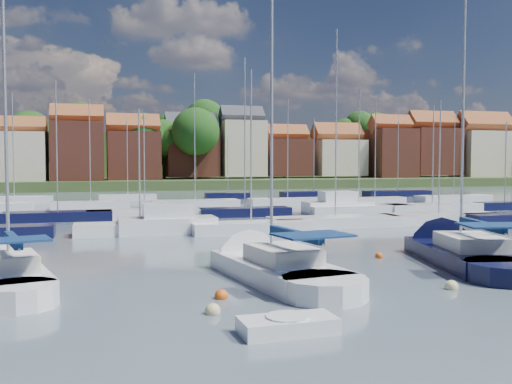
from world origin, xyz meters
name	(u,v)px	position (x,y,z in m)	size (l,w,h in m)	color
ground	(194,210)	(0.00, 40.00, 0.00)	(260.00, 260.00, 0.00)	#4B5966
sailboat_left	(8,276)	(-13.99, 4.40, 0.36)	(4.95, 10.40, 13.75)	white
sailboat_centre	(261,265)	(-2.89, 4.02, 0.35)	(5.24, 13.02, 17.14)	white
sailboat_navy	(450,251)	(8.34, 5.41, 0.34)	(6.69, 14.25, 18.98)	black
tender	(288,326)	(-4.79, -5.34, 0.25)	(3.00, 1.47, 0.64)	white
buoy_b	(213,314)	(-6.53, -2.50, 0.00)	(0.54, 0.54, 0.54)	beige
buoy_c	(221,298)	(-5.78, -0.42, 0.00)	(0.52, 0.52, 0.52)	#D85914
buoy_d	(451,289)	(3.66, -1.44, 0.00)	(0.55, 0.55, 0.55)	beige
buoy_e	(379,258)	(4.45, 6.24, 0.00)	(0.42, 0.42, 0.42)	#D85914
marina_field	(220,209)	(1.91, 35.15, 0.43)	(79.62, 41.41, 15.93)	white
far_shore_town	(144,164)	(2.23, 132.67, 4.61)	(212.46, 90.00, 22.27)	#3F4E27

